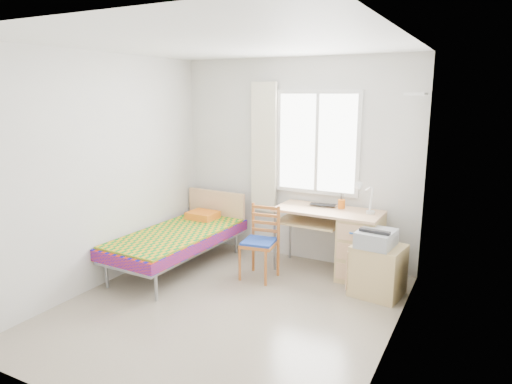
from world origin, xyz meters
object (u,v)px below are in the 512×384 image
desk (355,243)px  bed (180,236)px  chair (262,237)px  cabinet (378,270)px  printer (376,238)px

desk → bed: bearing=-159.9°
bed → chair: 1.07m
chair → cabinet: (1.34, 0.14, -0.21)m
desk → chair: chair is taller
chair → printer: 1.33m
bed → printer: bearing=9.3°
bed → printer: size_ratio=4.31×
chair → bed: bearing=-178.1°
cabinet → printer: (-0.03, -0.03, 0.37)m
desk → cabinet: (0.36, -0.37, -0.15)m
cabinet → chair: bearing=-166.2°
chair → cabinet: chair is taller
bed → desk: bed is taller
cabinet → printer: 0.37m
bed → printer: bed is taller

